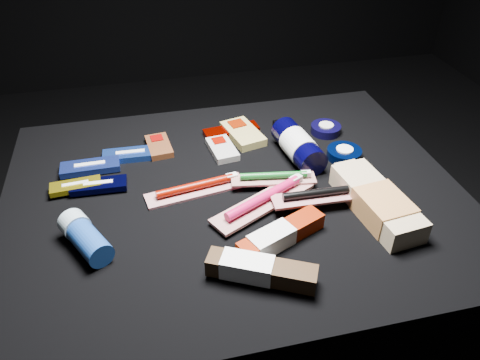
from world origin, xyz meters
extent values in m
plane|color=black|center=(0.00, 0.00, 0.00)|extent=(3.00, 3.00, 0.00)
cube|color=black|center=(0.00, 0.00, 0.20)|extent=(0.98, 0.78, 0.40)
cube|color=blue|center=(-0.21, 0.18, 0.41)|extent=(0.13, 0.05, 0.02)
cube|color=silver|center=(-0.21, 0.18, 0.41)|extent=(0.07, 0.01, 0.02)
cube|color=#2239A0|center=(-0.30, 0.15, 0.41)|extent=(0.13, 0.05, 0.02)
cube|color=silver|center=(-0.30, 0.15, 0.41)|extent=(0.07, 0.01, 0.02)
cube|color=black|center=(-0.28, 0.07, 0.41)|extent=(0.12, 0.05, 0.01)
cube|color=white|center=(-0.28, 0.07, 0.41)|extent=(0.06, 0.01, 0.02)
cube|color=#AE9C13|center=(-0.33, 0.08, 0.41)|extent=(0.11, 0.05, 0.01)
cube|color=silver|center=(-0.33, 0.08, 0.41)|extent=(0.06, 0.01, 0.01)
cube|color=#592D16|center=(-0.14, 0.21, 0.41)|extent=(0.06, 0.10, 0.02)
cube|color=#680504|center=(-0.15, 0.23, 0.41)|extent=(0.03, 0.03, 0.02)
cube|color=#AFAEA8|center=(0.01, 0.16, 0.41)|extent=(0.07, 0.11, 0.02)
cube|color=#690700|center=(0.00, 0.18, 0.41)|extent=(0.03, 0.03, 0.02)
cube|color=tan|center=(0.07, 0.21, 0.41)|extent=(0.10, 0.14, 0.02)
cube|color=#651401|center=(0.06, 0.25, 0.41)|extent=(0.05, 0.05, 0.02)
cube|color=#7A0700|center=(0.04, 0.24, 0.41)|extent=(0.15, 0.06, 0.02)
cube|color=#98790C|center=(0.07, 0.24, 0.41)|extent=(0.06, 0.05, 0.02)
cylinder|color=black|center=(0.17, 0.09, 0.43)|extent=(0.09, 0.17, 0.07)
cylinder|color=silver|center=(0.17, 0.09, 0.43)|extent=(0.08, 0.08, 0.07)
cylinder|color=black|center=(0.16, 0.19, 0.43)|extent=(0.03, 0.02, 0.02)
cube|color=black|center=(0.16, 0.21, 0.43)|extent=(0.02, 0.03, 0.01)
cylinder|color=black|center=(0.28, 0.19, 0.41)|extent=(0.08, 0.08, 0.02)
cylinder|color=silver|center=(0.28, 0.19, 0.41)|extent=(0.04, 0.04, 0.02)
cylinder|color=black|center=(0.28, 0.07, 0.41)|extent=(0.08, 0.08, 0.02)
cylinder|color=white|center=(0.28, 0.07, 0.41)|extent=(0.04, 0.04, 0.03)
cube|color=#CCB187|center=(0.26, -0.13, 0.42)|extent=(0.11, 0.24, 0.05)
cube|color=#BF8045|center=(0.27, -0.15, 0.43)|extent=(0.10, 0.12, 0.05)
cube|color=#CCB187|center=(0.25, -0.01, 0.42)|extent=(0.05, 0.03, 0.03)
cylinder|color=navy|center=(-0.30, -0.12, 0.42)|extent=(0.09, 0.11, 0.05)
cylinder|color=#9CB4BF|center=(-0.32, -0.07, 0.43)|extent=(0.06, 0.06, 0.05)
cube|color=silver|center=(-0.08, 0.02, 0.40)|extent=(0.22, 0.08, 0.01)
cylinder|color=#720C02|center=(-0.08, 0.02, 0.42)|extent=(0.17, 0.04, 0.02)
cube|color=white|center=(0.00, 0.03, 0.42)|extent=(0.03, 0.02, 0.01)
cube|color=beige|center=(0.05, -0.07, 0.41)|extent=(0.24, 0.16, 0.01)
cylinder|color=#C1124E|center=(0.05, -0.07, 0.42)|extent=(0.18, 0.10, 0.02)
cube|color=silver|center=(0.13, -0.02, 0.43)|extent=(0.03, 0.03, 0.01)
cube|color=#BDB4B1|center=(0.09, 0.00, 0.42)|extent=(0.19, 0.07, 0.01)
cylinder|color=#0F5A1A|center=(0.09, 0.00, 0.43)|extent=(0.15, 0.04, 0.01)
cube|color=silver|center=(0.16, -0.01, 0.43)|extent=(0.02, 0.02, 0.01)
cube|color=beige|center=(0.16, -0.09, 0.42)|extent=(0.20, 0.05, 0.01)
cylinder|color=black|center=(0.16, -0.09, 0.44)|extent=(0.16, 0.02, 0.02)
cube|color=white|center=(0.24, -0.09, 0.44)|extent=(0.02, 0.01, 0.01)
cube|color=#801800|center=(0.05, -0.17, 0.42)|extent=(0.19, 0.11, 0.03)
cube|color=silver|center=(0.03, -0.18, 0.42)|extent=(0.10, 0.07, 0.04)
cube|color=#331F0D|center=(-0.01, -0.25, 0.42)|extent=(0.19, 0.12, 0.03)
cube|color=white|center=(-0.03, -0.24, 0.42)|extent=(0.10, 0.08, 0.04)
camera|label=1|loc=(-0.17, -0.78, 1.02)|focal=35.00mm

